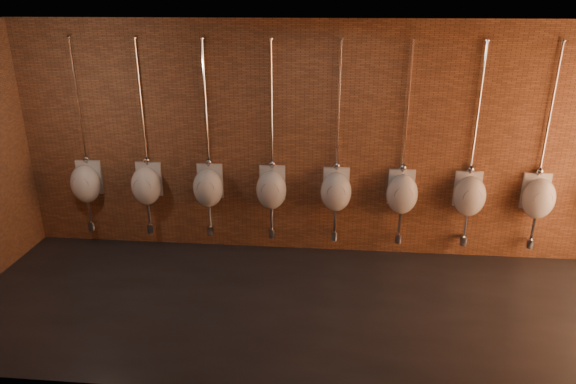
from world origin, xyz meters
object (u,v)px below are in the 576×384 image
urinal_1 (146,185)px  urinal_7 (538,197)px  urinal_5 (402,193)px  urinal_6 (469,195)px  urinal_0 (86,183)px  urinal_2 (208,187)px  urinal_4 (336,191)px  urinal_3 (271,189)px

urinal_1 → urinal_7: 5.33m
urinal_5 → urinal_6: 0.89m
urinal_0 → urinal_1: size_ratio=1.00×
urinal_2 → urinal_4: same height
urinal_5 → urinal_1: bearing=180.0°
urinal_1 → urinal_5: bearing=0.0°
urinal_2 → urinal_3: bearing=0.0°
urinal_2 → urinal_6: same height
urinal_4 → urinal_3: bearing=180.0°
urinal_0 → urinal_3: 2.66m
urinal_3 → urinal_5: (1.78, 0.00, 0.00)m
urinal_6 → urinal_7: 0.89m
urinal_0 → urinal_6: size_ratio=1.00×
urinal_5 → urinal_7: bearing=0.0°
urinal_0 → urinal_2: 1.78m
urinal_6 → urinal_5: bearing=180.0°
urinal_4 → urinal_0: bearing=180.0°
urinal_2 → urinal_7: same height
urinal_2 → urinal_3: (0.89, 0.00, 0.00)m
urinal_0 → urinal_3: same height
urinal_2 → urinal_6: (3.55, 0.00, 0.00)m
urinal_4 → urinal_5: (0.89, 0.00, 0.00)m
urinal_0 → urinal_1: (0.89, 0.00, 0.00)m
urinal_0 → urinal_4: 3.55m
urinal_3 → urinal_7: same height
urinal_0 → urinal_6: (5.33, 0.00, 0.00)m
urinal_4 → urinal_1: bearing=180.0°
urinal_0 → urinal_4: size_ratio=1.00×
urinal_2 → urinal_7: (4.44, 0.00, 0.00)m
urinal_1 → urinal_2: size_ratio=1.00×
urinal_4 → urinal_5: 0.89m
urinal_5 → urinal_3: bearing=180.0°
urinal_3 → urinal_7: 3.55m
urinal_1 → urinal_4: same height
urinal_0 → urinal_5: bearing=0.0°
urinal_5 → urinal_0: bearing=180.0°
urinal_3 → urinal_5: bearing=0.0°
urinal_3 → urinal_7: size_ratio=1.00×
urinal_7 → urinal_4: bearing=180.0°
urinal_0 → urinal_3: (2.66, 0.00, 0.00)m
urinal_3 → urinal_4: size_ratio=1.00×
urinal_7 → urinal_0: bearing=180.0°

